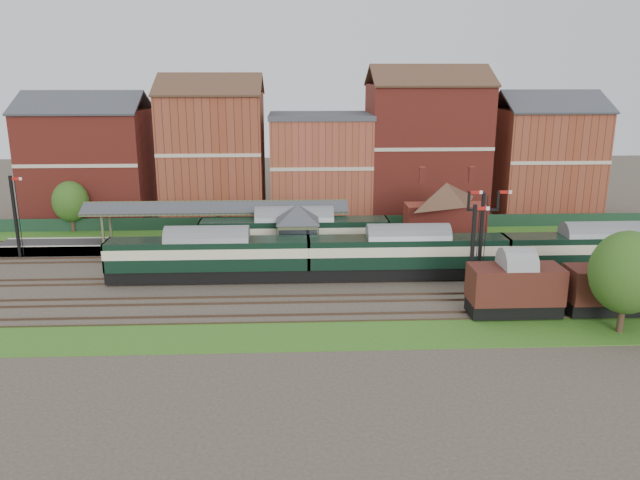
{
  "coord_description": "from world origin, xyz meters",
  "views": [
    {
      "loc": [
        -3.43,
        -51.35,
        17.43
      ],
      "look_at": [
        -1.05,
        2.0,
        3.0
      ],
      "focal_mm": 35.0,
      "sensor_mm": 36.0,
      "label": 1
    }
  ],
  "objects_px": {
    "goods_van_a": "(515,287)",
    "signal_box": "(298,235)",
    "dmu_train": "(407,253)",
    "platform_railcar": "(294,234)",
    "semaphore_bracket": "(482,233)"
  },
  "relations": [
    {
      "from": "signal_box",
      "to": "platform_railcar",
      "type": "relative_size",
      "value": 0.33
    },
    {
      "from": "platform_railcar",
      "to": "dmu_train",
      "type": "bearing_deg",
      "value": -33.72
    },
    {
      "from": "signal_box",
      "to": "semaphore_bracket",
      "type": "relative_size",
      "value": 0.73
    },
    {
      "from": "dmu_train",
      "to": "platform_railcar",
      "type": "height_order",
      "value": "platform_railcar"
    },
    {
      "from": "signal_box",
      "to": "semaphore_bracket",
      "type": "height_order",
      "value": "semaphore_bracket"
    },
    {
      "from": "dmu_train",
      "to": "goods_van_a",
      "type": "xyz_separation_m",
      "value": [
        6.29,
        -9.0,
        -0.04
      ]
    },
    {
      "from": "semaphore_bracket",
      "to": "goods_van_a",
      "type": "xyz_separation_m",
      "value": [
        0.68,
        -6.5,
        -2.36
      ]
    },
    {
      "from": "semaphore_bracket",
      "to": "signal_box",
      "type": "bearing_deg",
      "value": 159.08
    },
    {
      "from": "signal_box",
      "to": "platform_railcar",
      "type": "bearing_deg",
      "value": 95.45
    },
    {
      "from": "platform_railcar",
      "to": "goods_van_a",
      "type": "xyz_separation_m",
      "value": [
        16.03,
        -15.5,
        -0.15
      ]
    },
    {
      "from": "signal_box",
      "to": "dmu_train",
      "type": "distance_m",
      "value": 10.01
    },
    {
      "from": "platform_railcar",
      "to": "goods_van_a",
      "type": "bearing_deg",
      "value": -44.03
    },
    {
      "from": "signal_box",
      "to": "goods_van_a",
      "type": "relative_size",
      "value": 0.9
    },
    {
      "from": "goods_van_a",
      "to": "signal_box",
      "type": "bearing_deg",
      "value": 142.08
    },
    {
      "from": "platform_railcar",
      "to": "signal_box",
      "type": "bearing_deg",
      "value": -84.55
    }
  ]
}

